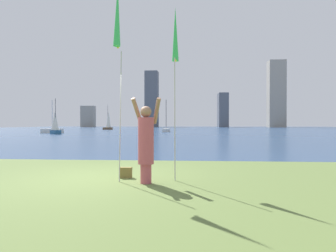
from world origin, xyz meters
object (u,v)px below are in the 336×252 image
(person, at_px, (146,141))
(kite_flag_left, at_px, (117,19))
(sailboat_3, at_px, (55,124))
(sailboat_0, at_px, (108,121))
(sailboat_2, at_px, (166,130))
(bag, at_px, (126,173))
(sailboat_6, at_px, (52,130))
(kite_flag_right, at_px, (175,39))

(person, height_order, kite_flag_left, kite_flag_left)
(person, bearing_deg, sailboat_3, 135.63)
(person, height_order, sailboat_0, sailboat_0)
(sailboat_0, relative_size, sailboat_2, 1.06)
(kite_flag_left, xyz_separation_m, bag, (0.05, 0.62, -3.57))
(kite_flag_left, relative_size, sailboat_2, 0.87)
(bag, bearing_deg, sailboat_6, 118.69)
(person, distance_m, sailboat_3, 33.09)
(person, height_order, sailboat_2, sailboat_2)
(person, bearing_deg, bag, 152.06)
(sailboat_3, relative_size, sailboat_6, 0.98)
(kite_flag_right, xyz_separation_m, sailboat_0, (-17.20, 55.01, -1.55))
(sailboat_0, bearing_deg, person, -73.38)
(kite_flag_right, xyz_separation_m, sailboat_6, (-18.83, 32.28, -3.01))
(sailboat_0, distance_m, sailboat_6, 22.84)
(bag, relative_size, sailboat_6, 0.06)
(sailboat_0, bearing_deg, bag, -73.78)
(kite_flag_right, height_order, sailboat_2, sailboat_2)
(bag, xyz_separation_m, sailboat_3, (-15.37, 28.40, 1.21))
(person, bearing_deg, sailboat_2, 110.49)
(sailboat_6, bearing_deg, sailboat_2, 22.68)
(bag, height_order, sailboat_2, sailboat_2)
(kite_flag_left, distance_m, sailboat_2, 39.52)
(bag, distance_m, sailboat_3, 32.32)
(kite_flag_right, relative_size, bag, 13.96)
(bag, distance_m, sailboat_0, 57.20)
(kite_flag_left, bearing_deg, sailboat_6, 118.16)
(sailboat_3, bearing_deg, person, -61.16)
(sailboat_3, height_order, sailboat_6, sailboat_6)
(sailboat_6, bearing_deg, sailboat_3, -59.39)
(kite_flag_right, xyz_separation_m, sailboat_2, (-3.18, 38.82, -3.03))
(kite_flag_left, distance_m, bag, 3.62)
(person, bearing_deg, sailboat_6, 135.83)
(sailboat_0, xyz_separation_m, sailboat_6, (-1.64, -22.73, -1.46))
(person, distance_m, kite_flag_right, 2.56)
(kite_flag_left, height_order, sailboat_3, sailboat_3)
(sailboat_0, height_order, sailboat_2, sailboat_0)
(sailboat_3, bearing_deg, sailboat_6, 120.61)
(kite_flag_right, bearing_deg, sailboat_3, 120.21)
(person, distance_m, sailboat_6, 37.47)
(kite_flag_right, height_order, sailboat_6, sailboat_6)
(sailboat_3, bearing_deg, bag, -61.57)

